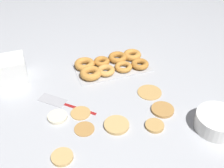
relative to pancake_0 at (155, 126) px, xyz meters
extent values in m
plane|color=#B2B5BA|center=(0.16, -0.23, -0.01)|extent=(3.00, 3.00, 0.00)
cylinder|color=tan|center=(0.00, 0.00, 0.00)|extent=(0.08, 0.08, 0.01)
cylinder|color=tan|center=(0.15, -0.06, 0.00)|extent=(0.11, 0.11, 0.01)
cylinder|color=beige|center=(0.38, -0.19, 0.00)|extent=(0.09, 0.09, 0.01)
cylinder|color=#B27F42|center=(0.29, -0.09, 0.00)|extent=(0.09, 0.09, 0.01)
cylinder|color=tan|center=(0.28, -0.18, 0.00)|extent=(0.09, 0.09, 0.01)
cylinder|color=tan|center=(-0.08, -0.21, 0.00)|extent=(0.12, 0.12, 0.01)
cylinder|color=tan|center=(0.40, 0.03, 0.00)|extent=(0.08, 0.08, 0.01)
cylinder|color=#B27F42|center=(-0.08, -0.08, 0.00)|extent=(0.10, 0.10, 0.01)
cube|color=#ADAFB5|center=(0.02, -0.48, 0.00)|extent=(0.40, 0.22, 0.01)
torus|color=#C68438|center=(-0.12, -0.53, 0.02)|extent=(0.10, 0.10, 0.03)
torus|color=#B7752D|center=(-0.03, -0.53, 0.02)|extent=(0.11, 0.11, 0.03)
torus|color=#B7752D|center=(0.07, -0.53, 0.01)|extent=(0.09, 0.09, 0.03)
torus|color=#C68438|center=(0.16, -0.53, 0.02)|extent=(0.11, 0.11, 0.04)
torus|color=#B7752D|center=(-0.12, -0.43, 0.01)|extent=(0.10, 0.10, 0.03)
torus|color=#C68438|center=(-0.03, -0.44, 0.01)|extent=(0.10, 0.10, 0.03)
torus|color=#D19347|center=(0.07, -0.44, 0.01)|extent=(0.10, 0.10, 0.03)
torus|color=#C68438|center=(0.16, -0.43, 0.02)|extent=(0.11, 0.11, 0.04)
cylinder|color=white|center=(-0.24, 0.09, 0.03)|extent=(0.19, 0.19, 0.07)
cube|color=white|center=(0.54, -0.56, 0.01)|extent=(0.15, 0.14, 0.02)
cube|color=white|center=(0.54, -0.56, 0.03)|extent=(0.15, 0.14, 0.02)
cube|color=white|center=(0.54, -0.56, 0.05)|extent=(0.15, 0.14, 0.02)
cube|color=white|center=(0.54, -0.56, 0.08)|extent=(0.15, 0.14, 0.02)
cube|color=white|center=(0.54, -0.56, 0.10)|extent=(0.15, 0.14, 0.02)
cube|color=maroon|center=(0.27, -0.21, 0.00)|extent=(0.13, 0.12, 0.01)
cube|color=#A8A8AD|center=(0.38, -0.31, 0.00)|extent=(0.14, 0.14, 0.01)
camera|label=1|loc=(0.45, 0.72, 0.87)|focal=45.00mm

